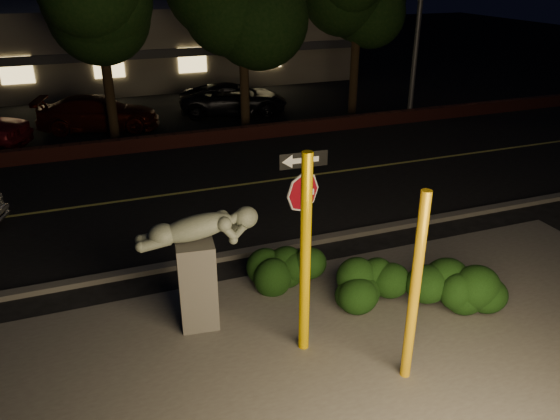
% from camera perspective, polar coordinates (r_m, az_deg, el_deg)
% --- Properties ---
extents(ground, '(90.00, 90.00, 0.00)m').
position_cam_1_polar(ground, '(18.84, -8.37, 5.55)').
color(ground, black).
rests_on(ground, ground).
extents(patio, '(14.00, 6.00, 0.02)m').
position_cam_1_polar(patio, '(9.57, 7.03, -14.79)').
color(patio, '#4C4944').
rests_on(patio, ground).
extents(road, '(80.00, 8.00, 0.01)m').
position_cam_1_polar(road, '(16.10, -5.98, 2.35)').
color(road, black).
rests_on(road, ground).
extents(lane_marking, '(80.00, 0.12, 0.00)m').
position_cam_1_polar(lane_marking, '(16.09, -5.98, 2.40)').
color(lane_marking, '#BEB84C').
rests_on(lane_marking, road).
extents(curb, '(80.00, 0.25, 0.12)m').
position_cam_1_polar(curb, '(12.52, -1.08, -4.04)').
color(curb, '#4C4944').
rests_on(curb, ground).
extents(brick_wall, '(40.00, 0.35, 0.50)m').
position_cam_1_polar(brick_wall, '(19.98, -9.25, 7.35)').
color(brick_wall, '#471B17').
rests_on(brick_wall, ground).
extents(parking_lot, '(40.00, 12.00, 0.01)m').
position_cam_1_polar(parking_lot, '(25.47, -11.95, 10.29)').
color(parking_lot, black).
rests_on(parking_lot, ground).
extents(building, '(22.00, 10.20, 4.00)m').
position_cam_1_polar(building, '(32.91, -14.69, 16.72)').
color(building, '#6E6358').
rests_on(building, ground).
extents(yellow_pole_left, '(0.18, 0.18, 3.53)m').
position_cam_1_polar(yellow_pole_left, '(8.69, 2.65, -4.99)').
color(yellow_pole_left, '#E7B400').
rests_on(yellow_pole_left, ground).
extents(yellow_pole_right, '(0.16, 0.16, 3.21)m').
position_cam_1_polar(yellow_pole_right, '(8.41, 13.90, -8.17)').
color(yellow_pole_right, gold).
rests_on(yellow_pole_right, ground).
extents(signpost, '(0.96, 0.09, 2.82)m').
position_cam_1_polar(signpost, '(10.47, 2.44, 1.81)').
color(signpost, black).
rests_on(signpost, ground).
extents(sculpture, '(2.11, 0.79, 2.24)m').
position_cam_1_polar(sculpture, '(9.58, -8.61, -4.89)').
color(sculpture, '#4C4944').
rests_on(sculpture, ground).
extents(hedge_center, '(1.87, 1.34, 0.88)m').
position_cam_1_polar(hedge_center, '(11.10, 0.98, -5.79)').
color(hedge_center, black).
rests_on(hedge_center, ground).
extents(hedge_right, '(1.56, 0.96, 0.97)m').
position_cam_1_polar(hedge_right, '(10.72, 9.73, -7.13)').
color(hedge_right, black).
rests_on(hedge_right, ground).
extents(hedge_far_right, '(1.57, 1.04, 1.05)m').
position_cam_1_polar(hedge_far_right, '(10.81, 17.88, -7.49)').
color(hedge_far_right, black).
rests_on(hedge_far_right, ground).
extents(parked_car_darkred, '(4.88, 2.85, 1.33)m').
position_cam_1_polar(parked_car_darkred, '(22.70, -18.44, 9.58)').
color(parked_car_darkred, '#3D0D05').
rests_on(parked_car_darkred, ground).
extents(parked_car_dark, '(4.96, 3.01, 1.29)m').
position_cam_1_polar(parked_car_dark, '(24.13, -4.92, 11.50)').
color(parked_car_dark, black).
rests_on(parked_car_dark, ground).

